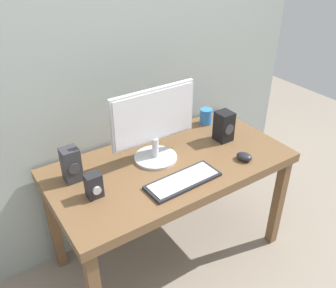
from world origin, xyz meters
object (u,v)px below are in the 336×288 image
Objects in this scene: desk at (170,173)px; speaker_left at (71,165)px; coffee_mug at (206,116)px; monitor at (154,124)px; keyboard_primary at (183,181)px; audio_controller at (94,186)px; speaker_right at (224,126)px; mouse at (244,157)px.

speaker_left is at bearing 164.13° from desk.
coffee_mug reaches higher than desk.
coffee_mug is at bearing 18.31° from monitor.
audio_controller is at bearing 160.72° from keyboard_primary.
speaker_right is (0.45, -0.06, -0.13)m from monitor.
speaker_left is 1.46× the size of audio_controller.
keyboard_primary is 0.57m from speaker_left.
monitor is 0.54m from mouse.
speaker_right is at bearing -7.61° from speaker_left.
audio_controller is at bearing 151.36° from mouse.
desk is 0.49m from audio_controller.
monitor is 0.48m from speaker_left.
desk is 0.42m from mouse.
coffee_mug is (0.91, 0.29, -0.01)m from audio_controller.
monitor is at bearing 172.87° from speaker_right.
mouse is at bearing -22.57° from speaker_left.
keyboard_primary reaches higher than desk.
monitor reaches higher than keyboard_primary.
keyboard_primary is 3.95× the size of coffee_mug.
desk is 7.28× the size of speaker_left.
monitor is 0.46m from audio_controller.
mouse is at bearing -101.71° from coffee_mug.
desk is 13.07× the size of coffee_mug.
speaker_right is at bearing 61.16° from mouse.
monitor is 2.70× the size of speaker_right.
mouse is 0.89× the size of coffee_mug.
mouse is 0.84m from audio_controller.
speaker_left is at bearing 171.90° from monitor.
keyboard_primary is 4.45× the size of mouse.
speaker_left is at bearing 140.49° from mouse.
monitor reaches higher than speaker_left.
speaker_left is 0.19m from audio_controller.
monitor is at bearing 123.14° from desk.
keyboard_primary is 0.66m from coffee_mug.
keyboard_primary is at bearing -154.85° from speaker_right.
speaker_left is (-0.91, 0.12, 0.00)m from speaker_right.
audio_controller is (-0.42, 0.15, 0.05)m from keyboard_primary.
audio_controller is (-0.87, -0.07, -0.03)m from speaker_right.
keyboard_primary is at bearing -138.86° from coffee_mug.
audio_controller reaches higher than desk.
speaker_left reaches higher than desk.
speaker_right is 1.79× the size of coffee_mug.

